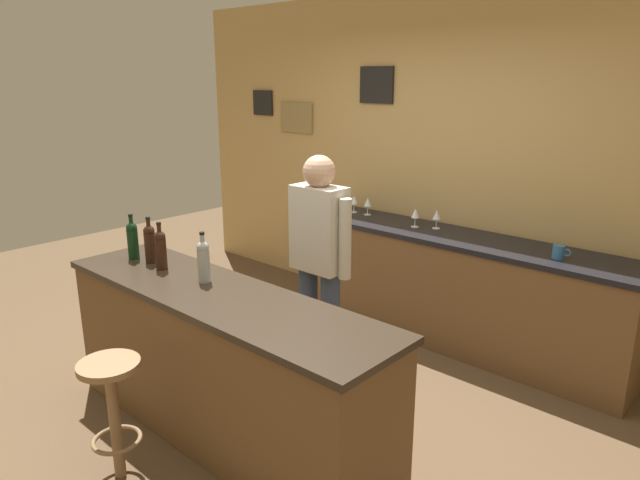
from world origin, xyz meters
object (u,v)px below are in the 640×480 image
(wine_bottle_d, at_px, (203,260))
(wine_glass_c, at_px, (415,214))
(wine_bottle_b, at_px, (150,242))
(wine_glass_b, at_px, (368,203))
(bar_stool, at_px, (113,400))
(wine_glass_d, at_px, (437,215))
(wine_bottle_a, at_px, (133,239))
(wine_bottle_c, at_px, (161,248))
(wine_glass_a, at_px, (354,200))
(coffee_mug, at_px, (559,252))
(bartender, at_px, (319,258))

(wine_bottle_d, height_order, wine_glass_c, wine_bottle_d)
(wine_bottle_b, xyz_separation_m, wine_glass_b, (0.19, 2.08, -0.05))
(bar_stool, height_order, wine_glass_b, wine_glass_b)
(wine_bottle_d, distance_m, wine_glass_d, 2.09)
(wine_bottle_a, relative_size, wine_glass_b, 1.97)
(wine_bottle_a, distance_m, wine_glass_b, 2.14)
(wine_bottle_b, height_order, wine_bottle_c, same)
(wine_bottle_a, height_order, wine_glass_d, wine_bottle_a)
(wine_bottle_a, height_order, wine_glass_a, wine_bottle_a)
(coffee_mug, bearing_deg, wine_bottle_a, -136.68)
(bar_stool, relative_size, wine_glass_a, 4.39)
(wine_bottle_a, height_order, wine_bottle_c, same)
(wine_bottle_a, height_order, coffee_mug, wine_bottle_a)
(bar_stool, bearing_deg, wine_glass_a, 102.22)
(wine_bottle_a, xyz_separation_m, coffee_mug, (2.09, 1.97, -0.11))
(wine_glass_a, xyz_separation_m, wine_glass_b, (0.15, 0.01, 0.00))
(wine_glass_a, bearing_deg, wine_bottle_c, -86.29)
(wine_bottle_b, xyz_separation_m, wine_glass_c, (0.74, 2.00, -0.05))
(wine_glass_b, bearing_deg, wine_bottle_b, -95.11)
(wine_glass_a, distance_m, coffee_mug, 1.90)
(wine_bottle_a, height_order, wine_bottle_d, same)
(bartender, bearing_deg, wine_glass_c, 92.64)
(wine_bottle_a, relative_size, coffee_mug, 2.45)
(wine_glass_b, bearing_deg, wine_bottle_c, -90.37)
(wine_glass_c, relative_size, wine_glass_d, 1.00)
(wine_bottle_c, bearing_deg, bartender, 51.79)
(wine_bottle_d, xyz_separation_m, wine_glass_c, (0.18, 1.99, -0.05))
(wine_glass_b, xyz_separation_m, wine_glass_c, (0.55, -0.08, 0.00))
(bartender, relative_size, wine_glass_c, 10.45)
(wine_bottle_a, bearing_deg, wine_bottle_c, 0.56)
(wine_glass_b, bearing_deg, wine_bottle_d, -79.77)
(wine_glass_a, bearing_deg, wine_bottle_a, -95.15)
(coffee_mug, bearing_deg, wine_bottle_d, -125.50)
(wine_bottle_a, xyz_separation_m, wine_bottle_b, (0.15, 0.03, 0.00))
(wine_bottle_a, bearing_deg, wine_bottle_d, 3.47)
(wine_bottle_a, relative_size, wine_bottle_d, 1.00)
(wine_bottle_d, xyz_separation_m, wine_glass_d, (0.34, 2.06, -0.05))
(bar_stool, relative_size, wine_bottle_c, 2.22)
(wine_glass_c, bearing_deg, wine_bottle_d, -95.16)
(bartender, bearing_deg, wine_bottle_a, -140.05)
(wine_bottle_c, distance_m, wine_glass_b, 2.11)
(wine_bottle_b, bearing_deg, bartender, 43.74)
(wine_glass_d, bearing_deg, bar_stool, -95.54)
(bartender, bearing_deg, wine_bottle_d, -107.44)
(wine_glass_a, bearing_deg, wine_glass_c, -6.12)
(wine_bottle_b, xyz_separation_m, coffee_mug, (1.93, 1.93, -0.11))
(wine_glass_a, distance_m, wine_glass_d, 0.86)
(wine_bottle_a, xyz_separation_m, wine_bottle_d, (0.71, 0.04, 0.00))
(bartender, relative_size, bar_stool, 2.38)
(wine_bottle_b, height_order, wine_bottle_d, same)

